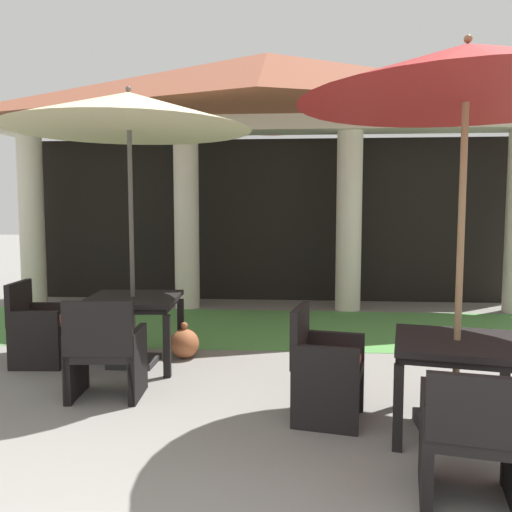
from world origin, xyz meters
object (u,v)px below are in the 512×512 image
(patio_umbrella_mid_left, at_px, (129,113))
(patio_chair_mid_left_west, at_px, (39,327))
(patio_table_near_foreground, at_px, (457,353))
(patio_table_mid_left, at_px, (133,305))
(patio_chair_near_foreground_west, at_px, (324,369))
(patio_chair_mid_left_south, at_px, (105,353))
(terracotta_urn, at_px, (184,343))
(patio_chair_near_foreground_south, at_px, (471,437))
(patio_umbrella_near_foreground, at_px, (467,77))

(patio_umbrella_mid_left, height_order, patio_chair_mid_left_west, patio_umbrella_mid_left)
(patio_table_near_foreground, xyz_separation_m, patio_table_mid_left, (-2.96, 1.54, 0.02))
(patio_table_near_foreground, height_order, patio_chair_near_foreground_west, patio_chair_near_foreground_west)
(patio_chair_mid_left_south, xyz_separation_m, terracotta_urn, (0.43, 1.30, -0.25))
(patio_chair_near_foreground_west, height_order, patio_chair_mid_left_south, patio_chair_mid_left_south)
(patio_chair_mid_left_south, bearing_deg, terracotta_urn, 67.90)
(patio_table_near_foreground, height_order, patio_chair_mid_left_south, patio_chair_mid_left_south)
(patio_table_mid_left, bearing_deg, patio_chair_mid_left_west, -176.24)
(patio_chair_near_foreground_south, relative_size, terracotta_urn, 2.00)
(patio_chair_near_foreground_south, bearing_deg, patio_chair_near_foreground_west, 135.13)
(patio_umbrella_near_foreground, height_order, patio_chair_near_foreground_west, patio_umbrella_near_foreground)
(patio_chair_mid_left_south, distance_m, patio_chair_mid_left_west, 1.46)
(patio_chair_near_foreground_south, bearing_deg, patio_chair_mid_left_west, 158.69)
(patio_table_near_foreground, relative_size, terracotta_urn, 2.54)
(patio_chair_near_foreground_south, xyz_separation_m, patio_umbrella_mid_left, (-2.77, 2.51, 2.29))
(patio_chair_near_foreground_west, distance_m, patio_chair_near_foreground_south, 1.40)
(patio_umbrella_near_foreground, height_order, patio_table_mid_left, patio_umbrella_near_foreground)
(patio_umbrella_mid_left, height_order, terracotta_urn, patio_umbrella_mid_left)
(patio_table_mid_left, distance_m, terracotta_urn, 0.74)
(patio_chair_near_foreground_south, distance_m, patio_umbrella_mid_left, 4.38)
(patio_umbrella_mid_left, height_order, patio_chair_mid_left_south, patio_umbrella_mid_left)
(patio_table_mid_left, height_order, terracotta_urn, patio_table_mid_left)
(patio_chair_near_foreground_west, relative_size, patio_table_mid_left, 0.89)
(patio_chair_mid_left_west, bearing_deg, patio_umbrella_mid_left, 90.00)
(patio_chair_near_foreground_west, distance_m, patio_table_mid_left, 2.41)
(patio_umbrella_near_foreground, distance_m, patio_chair_near_foreground_south, 2.44)
(patio_table_near_foreground, bearing_deg, patio_chair_mid_left_west, 159.75)
(patio_chair_near_foreground_west, distance_m, patio_umbrella_mid_left, 3.31)
(patio_table_near_foreground, xyz_separation_m, patio_chair_mid_left_south, (-2.89, 0.51, -0.21))
(patio_table_mid_left, bearing_deg, patio_umbrella_mid_left, -75.96)
(terracotta_urn, bearing_deg, patio_umbrella_mid_left, -151.43)
(patio_umbrella_mid_left, xyz_separation_m, terracotta_urn, (0.50, 0.27, -2.52))
(patio_table_near_foreground, distance_m, terracotta_urn, 3.09)
(patio_chair_near_foreground_south, bearing_deg, patio_umbrella_near_foreground, 90.00)
(patio_chair_near_foreground_west, bearing_deg, patio_chair_near_foreground_south, 45.13)
(patio_chair_near_foreground_west, xyz_separation_m, patio_chair_mid_left_west, (-3.02, 1.28, -0.01))
(patio_table_near_foreground, distance_m, patio_umbrella_near_foreground, 2.01)
(terracotta_urn, bearing_deg, patio_table_near_foreground, -36.33)
(patio_umbrella_near_foreground, relative_size, patio_chair_near_foreground_west, 3.21)
(patio_umbrella_mid_left, bearing_deg, patio_chair_mid_left_west, -176.24)
(patio_chair_mid_left_west, xyz_separation_m, terracotta_urn, (1.53, 0.34, -0.24))
(patio_table_near_foreground, xyz_separation_m, terracotta_urn, (-2.46, 1.81, -0.45))
(patio_chair_near_foreground_south, bearing_deg, patio_table_mid_left, 149.25)
(patio_umbrella_near_foreground, xyz_separation_m, patio_chair_mid_left_west, (-3.99, 1.47, -2.22))
(patio_umbrella_near_foreground, xyz_separation_m, patio_table_mid_left, (-2.96, 1.54, -1.98))
(patio_table_mid_left, xyz_separation_m, terracotta_urn, (0.50, 0.27, -0.48))
(patio_umbrella_mid_left, relative_size, patio_chair_mid_left_south, 3.24)
(terracotta_urn, bearing_deg, patio_table_mid_left, -151.43)
(patio_chair_mid_left_south, bearing_deg, patio_chair_near_foreground_south, -32.40)
(patio_chair_mid_left_west, bearing_deg, patio_umbrella_near_foreground, 66.00)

